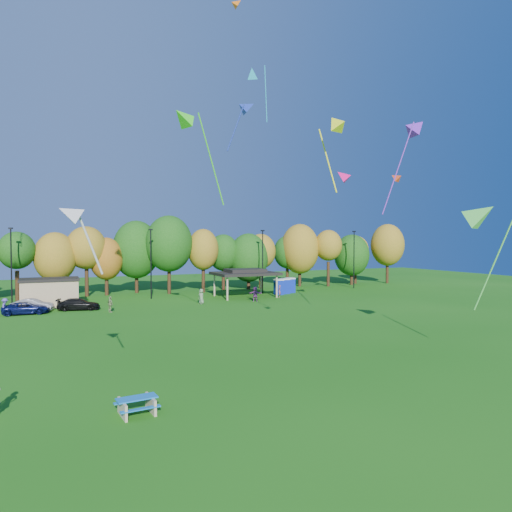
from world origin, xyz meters
name	(u,v)px	position (x,y,z in m)	size (l,w,h in m)	color
ground	(276,399)	(0.00, 0.00, 0.00)	(160.00, 160.00, 0.00)	#19600F
tree_line	(121,253)	(-1.03, 45.51, 5.91)	(93.57, 10.55, 11.15)	black
lamp_posts	(151,261)	(2.00, 40.00, 4.90)	(64.50, 0.25, 9.09)	black
utility_building	(50,292)	(-10.00, 38.00, 1.64)	(6.30, 4.30, 3.25)	tan
pavilion	(245,273)	(14.00, 37.00, 3.23)	(8.20, 6.20, 3.77)	tan
porta_potties	(285,286)	(20.55, 37.99, 1.10)	(3.75, 2.58, 2.18)	#0D26B1
picnic_table	(137,404)	(-6.47, 0.74, 0.44)	(1.86, 1.59, 0.75)	tan
car_b	(32,305)	(-11.71, 34.62, 0.68)	(1.45, 4.15, 1.37)	gray
car_c	(26,308)	(-12.25, 32.95, 0.62)	(2.07, 4.49, 1.25)	#0C144D
car_d	(79,304)	(-7.14, 33.68, 0.65)	(1.81, 4.45, 1.29)	black
far_person_1	(201,296)	(6.49, 32.70, 0.91)	(0.89, 0.58, 1.83)	#6E8B5F
far_person_2	(110,304)	(-4.18, 30.54, 0.86)	(1.01, 0.42, 1.72)	#798853
far_person_3	(279,291)	(18.02, 34.74, 0.80)	(0.58, 0.38, 1.60)	#A04B66
far_person_4	(5,307)	(-14.11, 32.67, 0.89)	(1.15, 0.66, 1.79)	#5A4CA8
far_person_5	(255,294)	(13.36, 32.25, 0.92)	(1.71, 0.54, 1.84)	#A24399
kite_0	(238,3)	(6.36, 20.61, 29.66)	(1.36, 1.10, 1.23)	#E1610B
kite_1	(253,73)	(11.42, 28.61, 26.59)	(2.66, 3.59, 6.45)	#28C7FF
kite_3	(183,118)	(-0.71, 13.95, 16.71)	(4.42, 2.33, 7.53)	#34DB1D
kite_6	(395,177)	(25.97, 21.53, 14.75)	(1.63, 1.79, 1.48)	red
kite_7	(335,124)	(7.86, 6.77, 15.49)	(1.60, 3.31, 5.44)	#F7FC1A
kite_10	(248,108)	(4.90, 14.80, 18.35)	(2.78, 1.43, 4.50)	navy
kite_11	(417,128)	(18.16, 10.02, 16.99)	(4.99, 2.01, 8.48)	purple
kite_12	(69,215)	(-9.03, 2.75, 8.78)	(2.15, 1.09, 3.47)	#B6B6B6
kite_13	(342,176)	(7.60, 5.56, 11.83)	(1.47, 1.42, 1.18)	#F50D6E
kite_14	(482,215)	(17.54, 3.07, 9.37)	(3.12, 4.64, 7.82)	#4FC947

